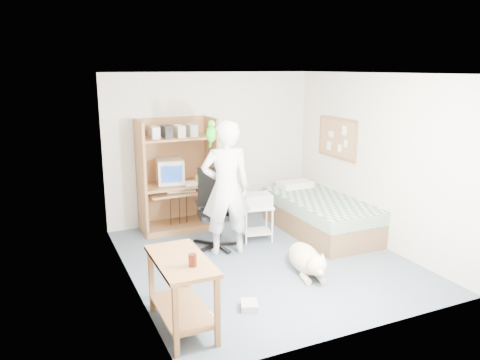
{
  "coord_description": "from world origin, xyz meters",
  "views": [
    {
      "loc": [
        -2.78,
        -5.33,
        2.58
      ],
      "look_at": [
        -0.18,
        0.42,
        1.05
      ],
      "focal_mm": 35.0,
      "sensor_mm": 36.0,
      "label": 1
    }
  ],
  "objects_px": {
    "side_desk": "(182,283)",
    "person": "(226,188)",
    "printer_cart": "(257,217)",
    "bed": "(320,215)",
    "dog": "(306,259)",
    "office_chair": "(216,219)",
    "computer_hutch": "(177,179)"
  },
  "relations": [
    {
      "from": "dog",
      "to": "printer_cart",
      "type": "distance_m",
      "value": 1.32
    },
    {
      "from": "computer_hutch",
      "to": "printer_cart",
      "type": "xyz_separation_m",
      "value": [
        0.93,
        -1.02,
        -0.46
      ]
    },
    {
      "from": "bed",
      "to": "side_desk",
      "type": "xyz_separation_m",
      "value": [
        -2.85,
        -1.82,
        0.21
      ]
    },
    {
      "from": "office_chair",
      "to": "printer_cart",
      "type": "relative_size",
      "value": 2.07
    },
    {
      "from": "dog",
      "to": "printer_cart",
      "type": "xyz_separation_m",
      "value": [
        -0.07,
        1.31,
        0.18
      ]
    },
    {
      "from": "bed",
      "to": "dog",
      "type": "xyz_separation_m",
      "value": [
        -1.01,
        -1.21,
        -0.11
      ]
    },
    {
      "from": "dog",
      "to": "bed",
      "type": "bearing_deg",
      "value": 62.61
    },
    {
      "from": "side_desk",
      "to": "dog",
      "type": "distance_m",
      "value": 1.96
    },
    {
      "from": "bed",
      "to": "printer_cart",
      "type": "bearing_deg",
      "value": 174.82
    },
    {
      "from": "bed",
      "to": "printer_cart",
      "type": "distance_m",
      "value": 1.08
    },
    {
      "from": "side_desk",
      "to": "printer_cart",
      "type": "height_order",
      "value": "side_desk"
    },
    {
      "from": "computer_hutch",
      "to": "person",
      "type": "height_order",
      "value": "person"
    },
    {
      "from": "dog",
      "to": "side_desk",
      "type": "bearing_deg",
      "value": -149.44
    },
    {
      "from": "office_chair",
      "to": "printer_cart",
      "type": "height_order",
      "value": "office_chair"
    },
    {
      "from": "side_desk",
      "to": "office_chair",
      "type": "height_order",
      "value": "office_chair"
    },
    {
      "from": "office_chair",
      "to": "person",
      "type": "relative_size",
      "value": 0.6
    },
    {
      "from": "bed",
      "to": "side_desk",
      "type": "distance_m",
      "value": 3.39
    },
    {
      "from": "person",
      "to": "dog",
      "type": "height_order",
      "value": "person"
    },
    {
      "from": "computer_hutch",
      "to": "side_desk",
      "type": "distance_m",
      "value": 3.08
    },
    {
      "from": "bed",
      "to": "person",
      "type": "bearing_deg",
      "value": -174.27
    },
    {
      "from": "bed",
      "to": "dog",
      "type": "height_order",
      "value": "bed"
    },
    {
      "from": "person",
      "to": "dog",
      "type": "xyz_separation_m",
      "value": [
        0.68,
        -1.04,
        -0.76
      ]
    },
    {
      "from": "bed",
      "to": "dog",
      "type": "distance_m",
      "value": 1.58
    },
    {
      "from": "bed",
      "to": "printer_cart",
      "type": "relative_size",
      "value": 3.67
    },
    {
      "from": "person",
      "to": "bed",
      "type": "bearing_deg",
      "value": -163.43
    },
    {
      "from": "bed",
      "to": "computer_hutch",
      "type": "bearing_deg",
      "value": 150.71
    },
    {
      "from": "office_chair",
      "to": "dog",
      "type": "bearing_deg",
      "value": -51.36
    },
    {
      "from": "computer_hutch",
      "to": "bed",
      "type": "height_order",
      "value": "computer_hutch"
    },
    {
      "from": "office_chair",
      "to": "person",
      "type": "height_order",
      "value": "person"
    },
    {
      "from": "side_desk",
      "to": "person",
      "type": "xyz_separation_m",
      "value": [
        1.17,
        1.65,
        0.45
      ]
    },
    {
      "from": "side_desk",
      "to": "person",
      "type": "distance_m",
      "value": 2.07
    },
    {
      "from": "computer_hutch",
      "to": "office_chair",
      "type": "relative_size",
      "value": 1.58
    }
  ]
}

